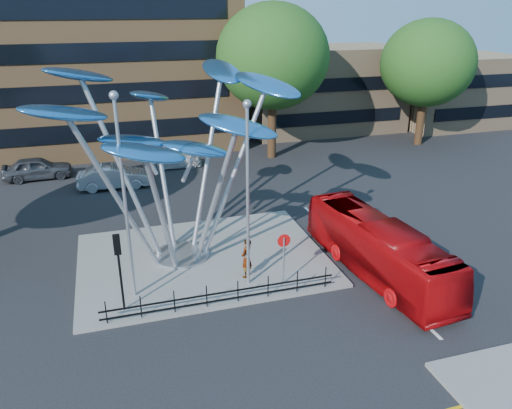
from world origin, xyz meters
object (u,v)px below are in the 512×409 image
object	(u,v)px
tree_right	(273,57)
tree_far	(428,63)
parked_car_mid	(114,177)
street_lamp_right	(248,180)
traffic_light_island	(118,257)
no_entry_sign_island	(284,251)
pedestrian	(246,258)
leaf_sculpture	(171,123)
parked_car_left	(37,168)
street_lamp_left	(123,182)
parked_car_right	(172,159)
red_bus	(378,248)

from	to	relation	value
tree_right	tree_far	size ratio (longest dim) A/B	1.12
tree_right	parked_car_mid	size ratio (longest dim) A/B	2.48
street_lamp_right	tree_right	bearing A→B (deg)	68.46
traffic_light_island	parked_car_mid	world-z (taller)	traffic_light_island
no_entry_sign_island	pedestrian	world-z (taller)	no_entry_sign_island
leaf_sculpture	parked_car_mid	world-z (taller)	leaf_sculpture
no_entry_sign_island	parked_car_left	bearing A→B (deg)	122.07
tree_far	street_lamp_right	size ratio (longest dim) A/B	1.30
no_entry_sign_island	tree_far	bearing A→B (deg)	44.25
street_lamp_left	parked_car_left	distance (m)	19.55
street_lamp_right	no_entry_sign_island	size ratio (longest dim) A/B	3.39
street_lamp_right	parked_car_mid	xyz separation A→B (m)	(-5.28, 15.15, -4.29)
street_lamp_right	traffic_light_island	distance (m)	6.05
no_entry_sign_island	parked_car_left	xyz separation A→B (m)	(-12.02, 19.18, -1.00)
traffic_light_island	parked_car_left	world-z (taller)	traffic_light_island
leaf_sculpture	parked_car_right	xyz separation A→B (m)	(1.79, 14.91, -6.21)
traffic_light_island	parked_car_mid	bearing A→B (deg)	89.19
tree_far	parked_car_right	size ratio (longest dim) A/B	2.38
tree_right	leaf_sculpture	size ratio (longest dim) A/B	0.95
traffic_light_island	parked_car_right	size ratio (longest dim) A/B	0.76
tree_right	parked_car_left	distance (m)	19.42
tree_far	parked_car_right	xyz separation A→B (m)	(-22.28, -0.40, -6.45)
traffic_light_island	red_bus	bearing A→B (deg)	-0.92
tree_right	parked_car_left	xyz separation A→B (m)	(-18.02, -0.31, -7.23)
traffic_light_island	pedestrian	xyz separation A→B (m)	(5.60, 1.12, -1.52)
tree_right	street_lamp_right	world-z (taller)	tree_right
no_entry_sign_island	pedestrian	bearing A→B (deg)	141.87
red_bus	parked_car_right	distance (m)	20.48
street_lamp_right	red_bus	world-z (taller)	street_lamp_right
leaf_sculpture	street_lamp_right	size ratio (longest dim) A/B	1.53
no_entry_sign_island	street_lamp_left	bearing A→B (deg)	171.39
tree_right	traffic_light_island	world-z (taller)	tree_right
traffic_light_island	leaf_sculpture	bearing A→B (deg)	54.96
street_lamp_left	tree_right	bearing A→B (deg)	55.95
tree_far	parked_car_left	world-z (taller)	tree_far
parked_car_mid	parked_car_left	bearing A→B (deg)	57.15
tree_right	pedestrian	distance (m)	21.00
traffic_light_island	parked_car_left	bearing A→B (deg)	104.65
parked_car_right	tree_right	bearing A→B (deg)	-88.37
tree_right	tree_far	distance (m)	14.03
parked_car_right	no_entry_sign_island	bearing A→B (deg)	-174.36
parked_car_mid	pedestrian	bearing A→B (deg)	-158.50
street_lamp_left	street_lamp_right	bearing A→B (deg)	-5.71
traffic_light_island	parked_car_left	size ratio (longest dim) A/B	0.72
no_entry_sign_island	parked_car_left	world-z (taller)	no_entry_sign_island
tree_right	no_entry_sign_island	size ratio (longest dim) A/B	4.94
tree_right	leaf_sculpture	xyz separation A→B (m)	(-10.07, -15.32, -1.16)
leaf_sculpture	street_lamp_right	world-z (taller)	leaf_sculpture
street_lamp_right	pedestrian	world-z (taller)	street_lamp_right
tree_right	street_lamp_right	bearing A→B (deg)	-111.54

